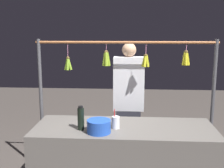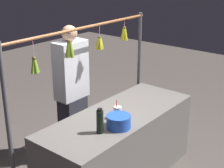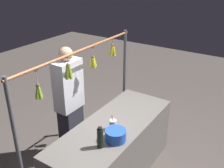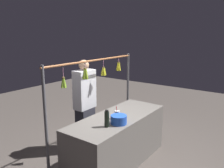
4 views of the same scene
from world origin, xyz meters
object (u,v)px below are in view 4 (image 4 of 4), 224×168
at_px(water_bottle, 107,119).
at_px(blue_bucket, 119,120).
at_px(vendor_person, 85,106).
at_px(drink_cup, 117,115).

bearing_deg(water_bottle, blue_bucket, 159.51).
relative_size(water_bottle, vendor_person, 0.15).
height_order(water_bottle, blue_bucket, water_bottle).
distance_m(water_bottle, drink_cup, 0.37).
bearing_deg(drink_cup, vendor_person, -99.10).
bearing_deg(vendor_person, blue_bucket, 72.93).
bearing_deg(water_bottle, vendor_person, -119.13).
distance_m(water_bottle, vendor_person, 1.01).
bearing_deg(drink_cup, water_bottle, 10.65).
bearing_deg(blue_bucket, vendor_person, -107.07).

